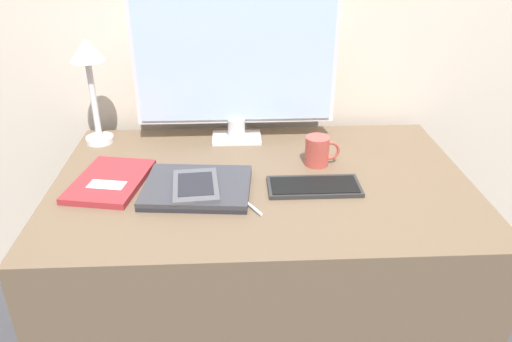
{
  "coord_description": "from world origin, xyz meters",
  "views": [
    {
      "loc": [
        -0.08,
        -1.19,
        1.42
      ],
      "look_at": [
        -0.02,
        0.04,
        0.78
      ],
      "focal_mm": 35.0,
      "sensor_mm": 36.0,
      "label": 1
    }
  ],
  "objects_px": {
    "coffee_mug": "(318,151)",
    "monitor": "(235,66)",
    "laptop": "(197,187)",
    "pen": "(248,203)",
    "ereader": "(196,185)",
    "desk_lamp": "(89,70)",
    "keyboard": "(314,186)",
    "notebook": "(110,181)"
  },
  "relations": [
    {
      "from": "laptop",
      "to": "coffee_mug",
      "type": "relative_size",
      "value": 2.88
    },
    {
      "from": "monitor",
      "to": "ereader",
      "type": "relative_size",
      "value": 3.4
    },
    {
      "from": "notebook",
      "to": "pen",
      "type": "xyz_separation_m",
      "value": [
        0.39,
        -0.14,
        -0.0
      ]
    },
    {
      "from": "coffee_mug",
      "to": "pen",
      "type": "relative_size",
      "value": 0.9
    },
    {
      "from": "pen",
      "to": "desk_lamp",
      "type": "bearing_deg",
      "value": 138.2
    },
    {
      "from": "ereader",
      "to": "pen",
      "type": "xyz_separation_m",
      "value": [
        0.14,
        -0.06,
        -0.03
      ]
    },
    {
      "from": "monitor",
      "to": "coffee_mug",
      "type": "xyz_separation_m",
      "value": [
        0.25,
        -0.21,
        -0.21
      ]
    },
    {
      "from": "keyboard",
      "to": "laptop",
      "type": "bearing_deg",
      "value": 179.95
    },
    {
      "from": "keyboard",
      "to": "desk_lamp",
      "type": "distance_m",
      "value": 0.81
    },
    {
      "from": "monitor",
      "to": "notebook",
      "type": "relative_size",
      "value": 2.2
    },
    {
      "from": "monitor",
      "to": "ereader",
      "type": "distance_m",
      "value": 0.46
    },
    {
      "from": "keyboard",
      "to": "desk_lamp",
      "type": "xyz_separation_m",
      "value": [
        -0.68,
        0.36,
        0.25
      ]
    },
    {
      "from": "keyboard",
      "to": "ereader",
      "type": "bearing_deg",
      "value": -176.67
    },
    {
      "from": "ereader",
      "to": "monitor",
      "type": "bearing_deg",
      "value": 72.72
    },
    {
      "from": "desk_lamp",
      "to": "coffee_mug",
      "type": "bearing_deg",
      "value": -15.94
    },
    {
      "from": "ereader",
      "to": "coffee_mug",
      "type": "height_order",
      "value": "coffee_mug"
    },
    {
      "from": "notebook",
      "to": "keyboard",
      "type": "bearing_deg",
      "value": -5.51
    },
    {
      "from": "coffee_mug",
      "to": "ereader",
      "type": "bearing_deg",
      "value": -154.75
    },
    {
      "from": "laptop",
      "to": "desk_lamp",
      "type": "relative_size",
      "value": 0.89
    },
    {
      "from": "ereader",
      "to": "desk_lamp",
      "type": "relative_size",
      "value": 0.56
    },
    {
      "from": "monitor",
      "to": "coffee_mug",
      "type": "height_order",
      "value": "monitor"
    },
    {
      "from": "ereader",
      "to": "desk_lamp",
      "type": "distance_m",
      "value": 0.56
    },
    {
      "from": "ereader",
      "to": "notebook",
      "type": "xyz_separation_m",
      "value": [
        -0.25,
        0.08,
        -0.02
      ]
    },
    {
      "from": "keyboard",
      "to": "coffee_mug",
      "type": "xyz_separation_m",
      "value": [
        0.03,
        0.15,
        0.04
      ]
    },
    {
      "from": "laptop",
      "to": "keyboard",
      "type": "bearing_deg",
      "value": -0.05
    },
    {
      "from": "coffee_mug",
      "to": "pen",
      "type": "distance_m",
      "value": 0.33
    },
    {
      "from": "pen",
      "to": "ereader",
      "type": "bearing_deg",
      "value": 156.55
    },
    {
      "from": "keyboard",
      "to": "notebook",
      "type": "distance_m",
      "value": 0.59
    },
    {
      "from": "monitor",
      "to": "laptop",
      "type": "xyz_separation_m",
      "value": [
        -0.12,
        -0.36,
        -0.24
      ]
    },
    {
      "from": "laptop",
      "to": "pen",
      "type": "distance_m",
      "value": 0.16
    },
    {
      "from": "laptop",
      "to": "notebook",
      "type": "relative_size",
      "value": 1.04
    },
    {
      "from": "ereader",
      "to": "desk_lamp",
      "type": "bearing_deg",
      "value": 132.78
    },
    {
      "from": "ereader",
      "to": "notebook",
      "type": "height_order",
      "value": "ereader"
    },
    {
      "from": "desk_lamp",
      "to": "pen",
      "type": "distance_m",
      "value": 0.7
    },
    {
      "from": "coffee_mug",
      "to": "pen",
      "type": "bearing_deg",
      "value": -133.85
    },
    {
      "from": "pen",
      "to": "laptop",
      "type": "bearing_deg",
      "value": 149.73
    },
    {
      "from": "coffee_mug",
      "to": "monitor",
      "type": "bearing_deg",
      "value": 140.18
    },
    {
      "from": "notebook",
      "to": "pen",
      "type": "height_order",
      "value": "notebook"
    },
    {
      "from": "desk_lamp",
      "to": "coffee_mug",
      "type": "distance_m",
      "value": 0.77
    },
    {
      "from": "desk_lamp",
      "to": "coffee_mug",
      "type": "height_order",
      "value": "desk_lamp"
    },
    {
      "from": "ereader",
      "to": "pen",
      "type": "height_order",
      "value": "ereader"
    },
    {
      "from": "monitor",
      "to": "laptop",
      "type": "height_order",
      "value": "monitor"
    }
  ]
}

